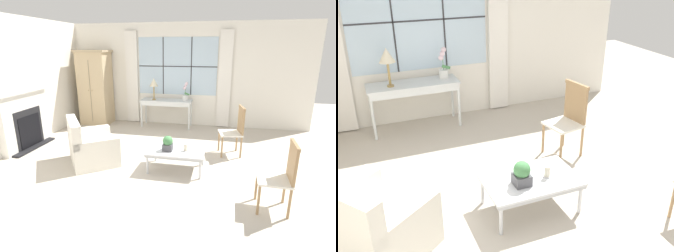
% 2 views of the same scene
% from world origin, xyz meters
% --- Properties ---
extents(ground_plane, '(14.00, 14.00, 0.00)m').
position_xyz_m(ground_plane, '(0.00, 0.00, 0.00)').
color(ground_plane, '#BCB2A3').
extents(wall_back_windowed, '(7.20, 0.14, 2.80)m').
position_xyz_m(wall_back_windowed, '(0.00, 3.02, 1.40)').
color(wall_back_windowed, white).
rests_on(wall_back_windowed, ground_plane).
extents(console_table, '(1.41, 0.51, 0.76)m').
position_xyz_m(console_table, '(-0.24, 2.69, 0.67)').
color(console_table, silver).
rests_on(console_table, ground_plane).
extents(table_lamp, '(0.24, 0.24, 0.59)m').
position_xyz_m(table_lamp, '(-0.58, 2.64, 1.22)').
color(table_lamp, '#9E7F47').
rests_on(table_lamp, console_table).
extents(potted_orchid, '(0.19, 0.15, 0.50)m').
position_xyz_m(potted_orchid, '(0.28, 2.76, 0.94)').
color(potted_orchid, white).
rests_on(potted_orchid, console_table).
extents(armchair_upholstered, '(1.25, 1.28, 0.88)m').
position_xyz_m(armchair_upholstered, '(-1.14, 0.04, 0.29)').
color(armchair_upholstered, silver).
rests_on(armchair_upholstered, ground_plane).
extents(side_chair_wooden, '(0.51, 0.51, 1.02)m').
position_xyz_m(side_chair_wooden, '(1.58, 1.00, 0.57)').
color(side_chair_wooden, white).
rests_on(side_chair_wooden, ground_plane).
extents(coffee_table, '(1.02, 0.67, 0.39)m').
position_xyz_m(coffee_table, '(0.53, 0.05, 0.35)').
color(coffee_table, silver).
rests_on(coffee_table, ground_plane).
extents(potted_plant_small, '(0.18, 0.18, 0.27)m').
position_xyz_m(potted_plant_small, '(0.39, -0.02, 0.52)').
color(potted_plant_small, '#4C4C51').
rests_on(potted_plant_small, coffee_table).
extents(pillar_candle, '(0.09, 0.09, 0.14)m').
position_xyz_m(pillar_candle, '(0.70, 0.00, 0.45)').
color(pillar_candle, silver).
rests_on(pillar_candle, coffee_table).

